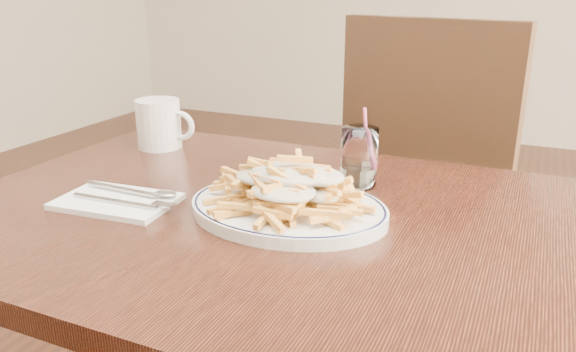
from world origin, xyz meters
The scene contains 8 objects.
table centered at (0.00, 0.00, 0.67)m, with size 1.20×0.80×0.75m.
chair_far centered at (0.13, 0.78, 0.59)m, with size 0.57×0.57×1.04m.
fries_plate centered at (0.01, -0.01, 0.76)m, with size 0.41×0.37×0.02m.
loaded_fries centered at (0.01, -0.01, 0.81)m, with size 0.27×0.23×0.08m.
napkin centered at (-0.29, -0.09, 0.76)m, with size 0.20×0.13×0.01m, color white.
cutlery centered at (-0.29, -0.08, 0.76)m, with size 0.22×0.08×0.01m.
water_glass centered at (0.07, 0.18, 0.80)m, with size 0.07×0.07×0.15m.
coffee_mug centered at (-0.44, 0.24, 0.81)m, with size 0.15×0.10×0.11m.
Camera 1 is at (0.37, -0.80, 1.12)m, focal length 35.00 mm.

